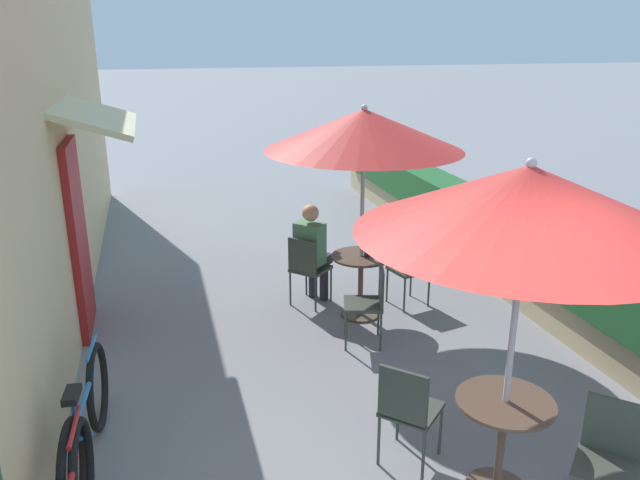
# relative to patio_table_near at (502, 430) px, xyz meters

# --- Properties ---
(cafe_facade_wall) EXTENTS (0.98, 11.38, 4.20)m
(cafe_facade_wall) POSITION_rel_patio_table_near_xyz_m (-3.21, 4.01, 1.58)
(cafe_facade_wall) COLOR #D6B784
(cafe_facade_wall) RESTS_ON ground_plane
(planter_hedge) EXTENTS (0.60, 10.38, 1.01)m
(planter_hedge) POSITION_rel_patio_table_near_xyz_m (2.08, 4.04, 0.03)
(planter_hedge) COLOR tan
(planter_hedge) RESTS_ON ground_plane
(patio_table_near) EXTENTS (0.68, 0.68, 0.75)m
(patio_table_near) POSITION_rel_patio_table_near_xyz_m (0.00, 0.00, 0.00)
(patio_table_near) COLOR brown
(patio_table_near) RESTS_ON ground_plane
(patio_umbrella_near) EXTENTS (2.16, 2.16, 2.44)m
(patio_umbrella_near) POSITION_rel_patio_table_near_xyz_m (0.00, 0.00, 1.66)
(patio_umbrella_near) COLOR #B7B7BC
(patio_umbrella_near) RESTS_ON ground_plane
(cafe_chair_near_left) EXTENTS (0.57, 0.57, 0.87)m
(cafe_chair_near_left) POSITION_rel_patio_table_near_xyz_m (0.53, -0.43, 0.01)
(cafe_chair_near_left) COLOR #384238
(cafe_chair_near_left) RESTS_ON ground_plane
(cafe_chair_near_right) EXTENTS (0.57, 0.57, 0.87)m
(cafe_chair_near_right) POSITION_rel_patio_table_near_xyz_m (-0.53, 0.43, 0.01)
(cafe_chair_near_right) COLOR #384238
(cafe_chair_near_right) RESTS_ON ground_plane
(patio_table_mid) EXTENTS (0.68, 0.68, 0.75)m
(patio_table_mid) POSITION_rel_patio_table_near_xyz_m (-0.01, 3.06, 0.00)
(patio_table_mid) COLOR brown
(patio_table_mid) RESTS_ON ground_plane
(patio_umbrella_mid) EXTENTS (2.16, 2.16, 2.44)m
(patio_umbrella_mid) POSITION_rel_patio_table_near_xyz_m (-0.01, 3.06, 1.66)
(patio_umbrella_mid) COLOR #B7B7BC
(patio_umbrella_mid) RESTS_ON ground_plane
(cafe_chair_mid_left) EXTENTS (0.48, 0.48, 0.87)m
(cafe_chair_mid_left) POSITION_rel_patio_table_near_xyz_m (0.63, 3.29, 0.01)
(cafe_chair_mid_left) COLOR #384238
(cafe_chair_mid_left) RESTS_ON ground_plane
(cafe_chair_mid_right) EXTENTS (0.57, 0.57, 0.87)m
(cafe_chair_mid_right) POSITION_rel_patio_table_near_xyz_m (-0.54, 3.50, 0.01)
(cafe_chair_mid_right) COLOR #384238
(cafe_chair_mid_right) RESTS_ON ground_plane
(seated_patron_mid_right) EXTENTS (0.51, 0.51, 1.25)m
(seated_patron_mid_right) POSITION_rel_patio_table_near_xyz_m (-0.45, 3.58, 0.18)
(seated_patron_mid_right) COLOR #23232D
(seated_patron_mid_right) RESTS_ON ground_plane
(cafe_chair_mid_back) EXTENTS (0.50, 0.50, 0.87)m
(cafe_chair_mid_back) POSITION_rel_patio_table_near_xyz_m (-0.13, 2.38, 0.01)
(cafe_chair_mid_back) COLOR #384238
(cafe_chair_mid_back) RESTS_ON ground_plane
(coffee_cup_mid) EXTENTS (0.07, 0.07, 0.09)m
(coffee_cup_mid) POSITION_rel_patio_table_near_xyz_m (0.05, 3.02, 0.28)
(coffee_cup_mid) COLOR #232328
(coffee_cup_mid) RESTS_ON patio_table_mid
(bicycle_second) EXTENTS (0.21, 1.81, 0.83)m
(bicycle_second) POSITION_rel_patio_table_near_xyz_m (-2.86, 1.04, -0.12)
(bicycle_second) COLOR black
(bicycle_second) RESTS_ON ground_plane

